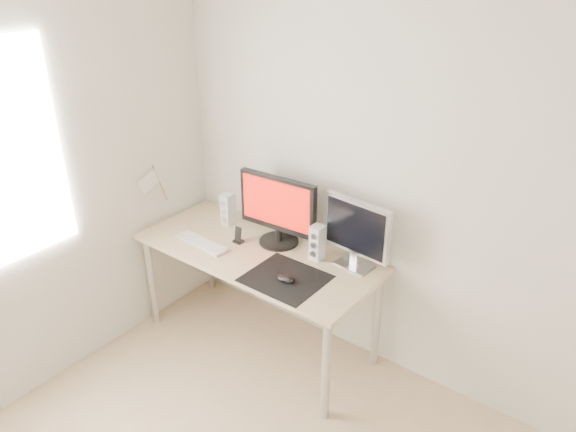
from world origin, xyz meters
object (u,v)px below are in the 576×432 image
Objects in this scene: second_monitor at (357,231)px; phone_dock at (238,238)px; desk at (257,261)px; speaker_right at (317,243)px; speaker_left at (228,210)px; mouse at (285,279)px; main_monitor at (278,208)px; keyboard at (201,243)px.

second_monitor is 4.08× the size of phone_dock.
speaker_right is (0.36, 0.15, 0.19)m from desk.
speaker_left is at bearing 146.62° from phone_dock.
phone_dock is (-0.76, -0.21, -0.21)m from second_monitor.
mouse is 0.07× the size of desk.
speaker_right is at bearing -0.34° from speaker_left.
speaker_left is (-0.44, -0.00, -0.14)m from main_monitor.
main_monitor is 1.30× the size of keyboard.
second_monitor reaches higher than keyboard.
second_monitor is 1.06× the size of keyboard.
mouse is 0.21× the size of main_monitor.
second_monitor reaches higher than speaker_left.
main_monitor is 0.55m from second_monitor.
speaker_right is (0.75, -0.00, 0.00)m from speaker_left.
main_monitor is at bearing 38.93° from keyboard.
main_monitor is 0.34m from phone_dock.
phone_dock is (-0.21, -0.15, -0.22)m from main_monitor.
phone_dock is (-0.53, 0.19, 0.01)m from mouse.
phone_dock reaches higher than desk.
desk is 0.71m from second_monitor.
speaker_right reaches higher than keyboard.
main_monitor reaches higher than phone_dock.
second_monitor is (0.23, 0.40, 0.22)m from mouse.
speaker_left is at bearing 98.51° from keyboard.
mouse is 0.50× the size of speaker_right.
main_monitor reaches higher than speaker_left.
second_monitor is at bearing 6.47° from main_monitor.
main_monitor is at bearing 73.61° from desk.
phone_dock is at bearing 160.69° from mouse.
phone_dock is at bearing -164.33° from second_monitor.
desk is 7.02× the size of speaker_right.
mouse is 0.42m from desk.
speaker_right is at bearing -163.24° from second_monitor.
second_monitor is 1.03m from keyboard.
second_monitor reaches higher than mouse.
mouse is at bearing -89.42° from speaker_right.
second_monitor reaches higher than phone_dock.
mouse reaches higher than desk.
mouse is at bearing -1.75° from keyboard.
mouse is 0.71m from keyboard.
second_monitor is at bearing 3.80° from speaker_left.
speaker_left is at bearing 156.15° from mouse.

